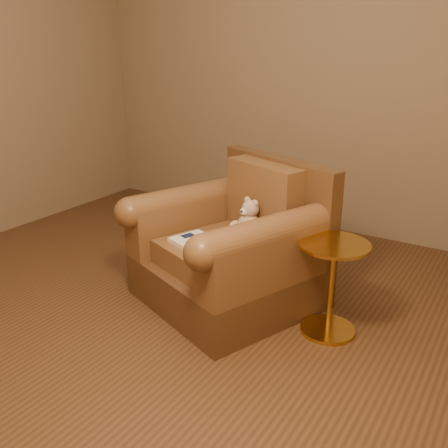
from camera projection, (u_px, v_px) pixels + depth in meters
The scene contains 6 objects.
floor at pixel (151, 312), 3.08m from camera, with size 4.00×4.00×0.00m, color #52331C.
room at pixel (133, 11), 2.49m from camera, with size 4.02×4.02×2.71m.
armchair at pixel (234, 250), 3.14m from camera, with size 1.24×1.21×0.88m.
teddy_bear at pixel (247, 222), 3.10m from camera, with size 0.19×0.21×0.25m.
guidebook at pixel (201, 245), 2.97m from camera, with size 0.44×0.35×0.03m.
side_table at pixel (331, 285), 2.77m from camera, with size 0.39×0.39×0.55m.
Camera 1 is at (1.83, -2.04, 1.57)m, focal length 40.00 mm.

